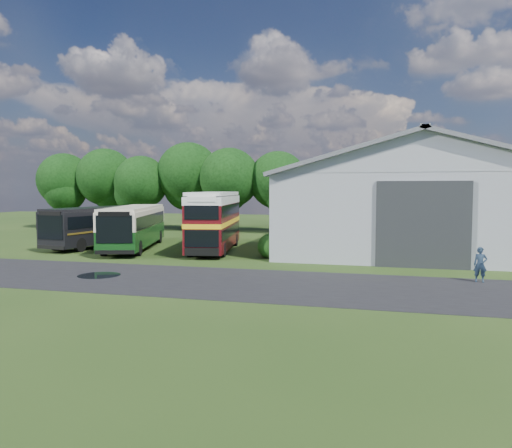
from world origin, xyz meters
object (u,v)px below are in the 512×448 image
(storage_shed, at_px, (413,194))
(bus_green_single, at_px, (134,226))
(bus_maroon_double, at_px, (214,222))
(visitor_a, at_px, (480,265))
(bus_dark_single, at_px, (104,225))

(storage_shed, xyz_separation_m, bus_green_single, (-20.53, -7.82, -2.45))
(bus_maroon_double, distance_m, visitor_a, 18.72)
(bus_maroon_double, bearing_deg, bus_dark_single, 163.90)
(bus_maroon_double, bearing_deg, visitor_a, -37.24)
(bus_maroon_double, bearing_deg, bus_green_single, 172.96)
(bus_green_single, bearing_deg, bus_dark_single, 142.30)
(bus_maroon_double, xyz_separation_m, bus_dark_single, (-9.78, 0.99, -0.50))
(bus_green_single, xyz_separation_m, bus_maroon_double, (6.32, 0.37, 0.44))
(storage_shed, xyz_separation_m, bus_dark_single, (-23.99, -6.47, -2.51))
(bus_green_single, relative_size, bus_dark_single, 1.04)
(bus_green_single, distance_m, bus_maroon_double, 6.35)
(bus_dark_single, bearing_deg, visitor_a, -12.26)
(visitor_a, bearing_deg, bus_maroon_double, 156.33)
(bus_green_single, bearing_deg, storage_shed, 4.50)
(bus_green_single, height_order, visitor_a, bus_green_single)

